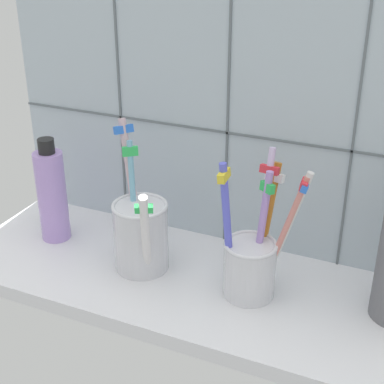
% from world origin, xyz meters
% --- Properties ---
extents(counter_slab, '(0.64, 0.22, 0.02)m').
position_xyz_m(counter_slab, '(0.00, 0.00, 0.01)').
color(counter_slab, silver).
rests_on(counter_slab, ground).
extents(tile_wall_back, '(0.64, 0.02, 0.45)m').
position_xyz_m(tile_wall_back, '(-0.00, 0.12, 0.22)').
color(tile_wall_back, '#B2C1CC').
rests_on(tile_wall_back, ground).
extents(toothbrush_cup_left, '(0.10, 0.11, 0.19)m').
position_xyz_m(toothbrush_cup_left, '(-0.07, -0.00, 0.07)').
color(toothbrush_cup_left, silver).
rests_on(toothbrush_cup_left, counter_slab).
extents(toothbrush_cup_right, '(0.10, 0.09, 0.18)m').
position_xyz_m(toothbrush_cup_right, '(0.08, -0.00, 0.07)').
color(toothbrush_cup_right, silver).
rests_on(toothbrush_cup_right, counter_slab).
extents(soap_bottle, '(0.04, 0.04, 0.15)m').
position_xyz_m(soap_bottle, '(-0.22, 0.02, 0.09)').
color(soap_bottle, '#B690E1').
rests_on(soap_bottle, counter_slab).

